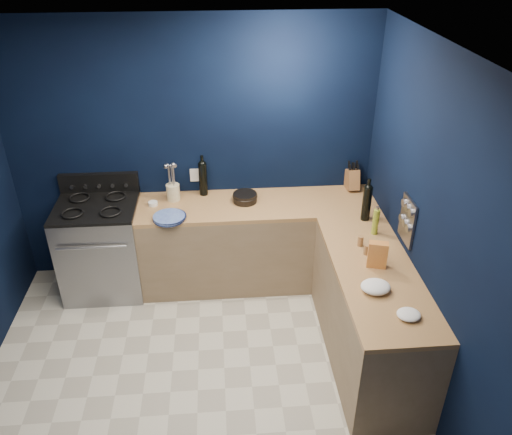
{
  "coord_description": "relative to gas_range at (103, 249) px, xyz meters",
  "views": [
    {
      "loc": [
        0.24,
        -2.86,
        3.29
      ],
      "look_at": [
        0.55,
        1.0,
        1.0
      ],
      "focal_mm": 35.9,
      "sensor_mm": 36.0,
      "label": 1
    }
  ],
  "objects": [
    {
      "name": "wall_right",
      "position": [
        2.69,
        -1.42,
        0.84
      ],
      "size": [
        0.02,
        3.5,
        2.6
      ],
      "primitive_type": "cube",
      "color": "black",
      "rests_on": "ground"
    },
    {
      "name": "towel_front",
      "position": [
        2.28,
        -1.39,
        0.48
      ],
      "size": [
        0.22,
        0.19,
        0.08
      ],
      "primitive_type": "ellipsoid",
      "rotation": [
        0.0,
        0.0,
        0.0
      ],
      "color": "white",
      "rests_on": "top_right"
    },
    {
      "name": "wine_bottle_back",
      "position": [
        1.01,
        0.25,
        0.61
      ],
      "size": [
        0.09,
        0.09,
        0.34
      ],
      "primitive_type": "cylinder",
      "rotation": [
        0.0,
        0.0,
        0.14
      ],
      "color": "black",
      "rests_on": "top_back"
    },
    {
      "name": "cab_right",
      "position": [
        2.37,
        -1.13,
        -0.03
      ],
      "size": [
        0.63,
        1.67,
        0.86
      ],
      "primitive_type": "cube",
      "color": "#836C51",
      "rests_on": "floor"
    },
    {
      "name": "wall_back",
      "position": [
        0.93,
        0.34,
        0.84
      ],
      "size": [
        3.5,
        0.02,
        2.6
      ],
      "primitive_type": "cube",
      "color": "black",
      "rests_on": "ground"
    },
    {
      "name": "crouton_bag",
      "position": [
        2.38,
        -1.08,
        0.55
      ],
      "size": [
        0.16,
        0.11,
        0.22
      ],
      "primitive_type": "cube",
      "rotation": [
        0.0,
        0.0,
        -0.27
      ],
      "color": "#AB1D2A",
      "rests_on": "top_right"
    },
    {
      "name": "plate_stack",
      "position": [
        0.7,
        -0.22,
        0.46
      ],
      "size": [
        0.35,
        0.35,
        0.04
      ],
      "primitive_type": "cylinder",
      "rotation": [
        0.0,
        0.0,
        0.22
      ],
      "color": "#3D479A",
      "rests_on": "top_back"
    },
    {
      "name": "top_back",
      "position": [
        1.53,
        0.02,
        0.42
      ],
      "size": [
        2.3,
        0.63,
        0.04
      ],
      "primitive_type": "cube",
      "color": "brown",
      "rests_on": "cab_back"
    },
    {
      "name": "utensil_crock",
      "position": [
        0.72,
        0.16,
        0.52
      ],
      "size": [
        0.13,
        0.13,
        0.16
      ],
      "primitive_type": "cylinder",
      "rotation": [
        0.0,
        0.0,
        -0.03
      ],
      "color": "beige",
      "rests_on": "top_back"
    },
    {
      "name": "wall_outlet",
      "position": [
        0.93,
        0.32,
        0.62
      ],
      "size": [
        0.09,
        0.02,
        0.13
      ],
      "primitive_type": "cube",
      "color": "white",
      "rests_on": "wall_back"
    },
    {
      "name": "oil_bottle",
      "position": [
        2.5,
        -0.61,
        0.56
      ],
      "size": [
        0.07,
        0.07,
        0.24
      ],
      "primitive_type": "cylinder",
      "rotation": [
        0.0,
        0.0,
        -0.26
      ],
      "color": "olive",
      "rests_on": "top_right"
    },
    {
      "name": "spice_jar_far",
      "position": [
        2.33,
        -0.78,
        0.49
      ],
      "size": [
        0.05,
        0.05,
        0.09
      ],
      "primitive_type": "cylinder",
      "rotation": [
        0.0,
        0.0,
        0.1
      ],
      "color": "olive",
      "rests_on": "top_right"
    },
    {
      "name": "cooktop",
      "position": [
        0.0,
        0.0,
        0.48
      ],
      "size": [
        0.76,
        0.66,
        0.03
      ],
      "primitive_type": "cube",
      "color": "black",
      "rests_on": "gas_range"
    },
    {
      "name": "oven_door",
      "position": [
        0.0,
        -0.32,
        -0.01
      ],
      "size": [
        0.59,
        0.02,
        0.42
      ],
      "primitive_type": "cube",
      "color": "black",
      "rests_on": "gas_range"
    },
    {
      "name": "top_right",
      "position": [
        2.37,
        -1.13,
        0.42
      ],
      "size": [
        0.63,
        1.67,
        0.04
      ],
      "primitive_type": "cube",
      "color": "brown",
      "rests_on": "cab_right"
    },
    {
      "name": "wine_bottle_right",
      "position": [
        2.48,
        -0.36,
        0.6
      ],
      "size": [
        0.09,
        0.09,
        0.33
      ],
      "primitive_type": "cylinder",
      "rotation": [
        0.0,
        0.0,
        -0.06
      ],
      "color": "black",
      "rests_on": "top_right"
    },
    {
      "name": "knife_block",
      "position": [
        2.5,
        0.26,
        0.54
      ],
      "size": [
        0.12,
        0.24,
        0.25
      ],
      "primitive_type": "cube",
      "rotation": [
        -0.31,
        0.0,
        0.05
      ],
      "color": "brown",
      "rests_on": "top_back"
    },
    {
      "name": "towel_end",
      "position": [
        2.43,
        -1.69,
        0.46
      ],
      "size": [
        0.2,
        0.18,
        0.05
      ],
      "primitive_type": "ellipsoid",
      "rotation": [
        0.0,
        0.0,
        -0.24
      ],
      "color": "white",
      "rests_on": "top_right"
    },
    {
      "name": "spice_jar_near",
      "position": [
        2.34,
        -0.91,
        0.48
      ],
      "size": [
        0.04,
        0.04,
        0.09
      ],
      "primitive_type": "cylinder",
      "rotation": [
        0.0,
        0.0,
        -0.03
      ],
      "color": "olive",
      "rests_on": "top_right"
    },
    {
      "name": "cab_back",
      "position": [
        1.53,
        0.02,
        -0.03
      ],
      "size": [
        2.3,
        0.63,
        0.86
      ],
      "primitive_type": "cube",
      "color": "#836C51",
      "rests_on": "floor"
    },
    {
      "name": "lemon_basket",
      "position": [
        1.41,
        0.06,
        0.48
      ],
      "size": [
        0.28,
        0.28,
        0.09
      ],
      "primitive_type": "cylinder",
      "rotation": [
        0.0,
        0.0,
        -0.23
      ],
      "color": "black",
      "rests_on": "top_back"
    },
    {
      "name": "spice_panel",
      "position": [
        2.67,
        -0.87,
        0.72
      ],
      "size": [
        0.02,
        0.28,
        0.38
      ],
      "primitive_type": "cube",
      "color": "gray",
      "rests_on": "wall_right"
    },
    {
      "name": "backguard",
      "position": [
        0.0,
        0.3,
        0.58
      ],
      "size": [
        0.76,
        0.06,
        0.2
      ],
      "primitive_type": "cube",
      "color": "black",
      "rests_on": "gas_range"
    },
    {
      "name": "floor",
      "position": [
        0.93,
        -1.42,
        -0.47
      ],
      "size": [
        3.5,
        3.5,
        0.02
      ],
      "primitive_type": "cube",
      "color": "beige",
      "rests_on": "ground"
    },
    {
      "name": "ceiling",
      "position": [
        0.93,
        -1.42,
        2.15
      ],
      "size": [
        3.5,
        3.5,
        0.02
      ],
      "primitive_type": "cube",
      "color": "silver",
      "rests_on": "ground"
    },
    {
      "name": "ramekin",
      "position": [
        0.53,
        0.06,
        0.46
      ],
      "size": [
        0.1,
        0.1,
        0.03
      ],
      "primitive_type": "cylinder",
      "rotation": [
        0.0,
        0.0,
        -0.11
      ],
      "color": "white",
      "rests_on": "top_back"
    },
    {
      "name": "gas_range",
      "position": [
        0.0,
        0.0,
        0.0
      ],
      "size": [
        0.76,
        0.66,
        0.92
      ],
      "primitive_type": "cube",
      "color": "gray",
      "rests_on": "floor"
    }
  ]
}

